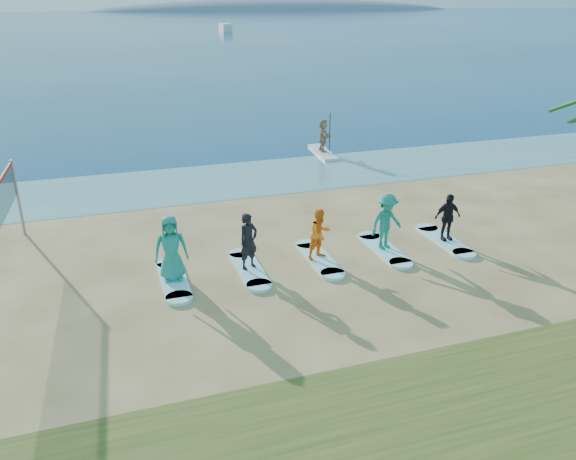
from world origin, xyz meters
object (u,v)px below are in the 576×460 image
object	(u,v)px
paddleboarder	(323,135)
surfboard_0	(174,280)
student_0	(171,248)
student_1	(249,241)
student_4	(447,217)
boat_offshore_b	(225,32)
student_2	(320,234)
surfboard_2	(319,259)
student_3	(386,222)
surfboard_4	(445,240)
surfboard_3	(384,249)
paddleboard	(323,152)
surfboard_1	(249,269)

from	to	relation	value
paddleboarder	surfboard_0	world-z (taller)	paddleboarder
paddleboarder	student_0	world-z (taller)	student_0
student_1	student_4	size ratio (longest dim) A/B	1.08
student_0	student_1	size ratio (longest dim) A/B	1.12
boat_offshore_b	student_0	bearing A→B (deg)	-102.92
surfboard_0	paddleboarder	bearing A→B (deg)	51.97
student_2	student_4	size ratio (longest dim) A/B	1.01
surfboard_2	student_3	bearing A→B (deg)	0.00
surfboard_0	student_4	size ratio (longest dim) A/B	1.46
student_3	surfboard_4	distance (m)	2.32
surfboard_3	surfboard_0	bearing A→B (deg)	180.00
student_0	student_1	world-z (taller)	student_0
surfboard_0	paddleboard	bearing A→B (deg)	51.97
student_2	student_4	xyz separation A→B (m)	(4.27, 0.00, -0.00)
surfboard_1	student_4	distance (m)	6.46
surfboard_1	student_2	world-z (taller)	student_2
surfboard_0	student_3	bearing A→B (deg)	0.00
paddleboard	surfboard_1	distance (m)	13.16
paddleboarder	surfboard_2	distance (m)	12.24
paddleboarder	surfboard_4	xyz separation A→B (m)	(-0.31, -11.32, -0.87)
boat_offshore_b	student_0	distance (m)	116.35
boat_offshore_b	surfboard_2	size ratio (longest dim) A/B	2.41
surfboard_3	student_4	bearing A→B (deg)	0.00
student_3	surfboard_4	size ratio (longest dim) A/B	0.79
student_1	student_2	size ratio (longest dim) A/B	1.08
paddleboarder	surfboard_0	size ratio (longest dim) A/B	0.72
paddleboarder	student_1	xyz separation A→B (m)	(-6.71, -11.32, -0.00)
paddleboarder	student_0	distance (m)	14.37
surfboard_0	student_0	distance (m)	0.96
surfboard_3	student_3	size ratio (longest dim) A/B	1.26
paddleboarder	surfboard_4	bearing A→B (deg)	-175.07
paddleboard	student_4	world-z (taller)	student_4
paddleboarder	surfboard_1	size ratio (longest dim) A/B	0.72
student_3	surfboard_3	bearing A→B (deg)	0.00
surfboard_1	student_1	xyz separation A→B (m)	(0.00, 0.00, 0.86)
student_0	student_3	world-z (taller)	student_0
surfboard_0	student_4	distance (m)	8.58
paddleboarder	student_4	world-z (taller)	paddleboarder
student_0	student_2	size ratio (longest dim) A/B	1.21
student_1	student_4	bearing A→B (deg)	-24.77
surfboard_1	student_0	bearing A→B (deg)	180.00
surfboard_0	student_3	size ratio (longest dim) A/B	1.26
surfboard_2	surfboard_3	world-z (taller)	same
surfboard_4	paddleboarder	bearing A→B (deg)	88.45
boat_offshore_b	student_1	bearing A→B (deg)	-101.89
student_0	student_3	bearing A→B (deg)	3.04
surfboard_1	surfboard_2	distance (m)	2.14
surfboard_4	boat_offshore_b	bearing A→B (deg)	81.04
paddleboarder	surfboard_2	bearing A→B (deg)	164.45
surfboard_2	student_1	bearing A→B (deg)	180.00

